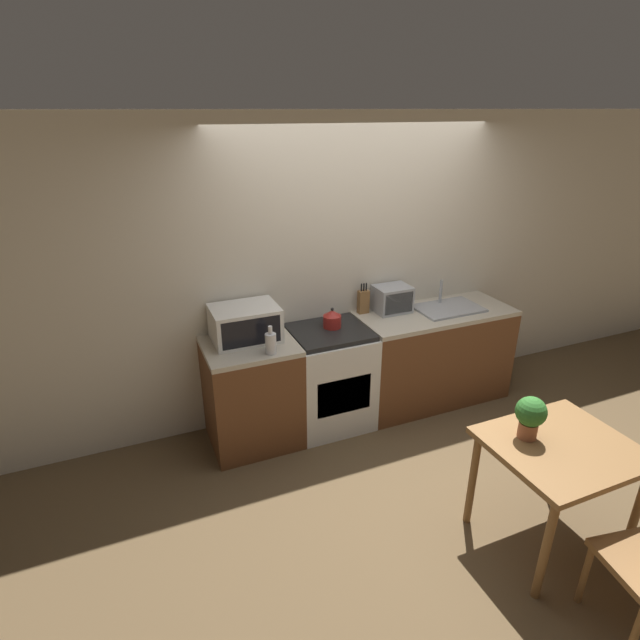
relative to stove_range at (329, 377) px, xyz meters
The scene contains 13 objects.
ground_plane 1.02m from the stove_range, 66.37° to the right, with size 16.00×16.00×0.00m, color brown.
wall_back 0.99m from the stove_range, 43.07° to the left, with size 10.00×0.06×2.60m.
counter_left_run 0.69m from the stove_range, behind, with size 0.72×0.62×0.90m.
counter_right_run 1.06m from the stove_range, ahead, with size 1.45×0.62×0.90m.
stove_range is the anchor object (origin of this frame).
kettle 0.53m from the stove_range, 47.31° to the left, with size 0.15×0.15×0.18m.
microwave 0.91m from the stove_range, behind, with size 0.52×0.39×0.28m.
bottle 0.82m from the stove_range, 159.21° to the right, with size 0.08×0.08×0.22m.
knife_block 0.74m from the stove_range, 28.15° to the left, with size 0.10×0.06×0.28m.
toaster_oven 0.91m from the stove_range, 13.37° to the left, with size 0.32×0.25×0.24m.
sink_basin 1.28m from the stove_range, ahead, with size 0.60×0.40×0.24m.
dining_table 1.93m from the stove_range, 66.81° to the right, with size 0.85×0.74×0.74m.
potted_plant 1.79m from the stove_range, 69.50° to the right, with size 0.18×0.18×0.28m.
Camera 1 is at (-1.91, -2.63, 2.61)m, focal length 28.00 mm.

